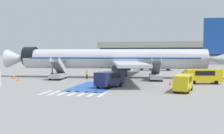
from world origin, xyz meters
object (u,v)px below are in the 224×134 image
ground_crew_0 (87,74)px  ground_crew_2 (183,75)px  traffic_cone_1 (170,83)px  boarding_stairs_aft (156,75)px  ground_crew_1 (100,74)px  service_van_0 (203,75)px  airliner (117,59)px  boarding_stairs_forward (58,74)px  fuel_tanker (154,64)px  service_van_3 (109,78)px  terminal_building (177,53)px  traffic_cone_2 (14,77)px  traffic_cone_0 (18,79)px  service_van_1 (183,82)px

ground_crew_0 → ground_crew_2: bearing=149.8°
ground_crew_2 → traffic_cone_1: bearing=-44.3°
boarding_stairs_aft → ground_crew_1: bearing=-171.5°
service_van_0 → ground_crew_1: (-17.11, 1.13, -0.28)m
airliner → ground_crew_1: size_ratio=24.30×
boarding_stairs_forward → ground_crew_0: bearing=11.3°
fuel_tanker → ground_crew_1: (-7.78, -29.10, -0.79)m
service_van_3 → terminal_building: bearing=-73.2°
ground_crew_2 → terminal_building: 72.89m
traffic_cone_2 → terminal_building: 82.23m
service_van_0 → traffic_cone_2: bearing=-103.3°
boarding_stairs_aft → service_van_3: 12.23m
ground_crew_0 → traffic_cone_1: (15.12, -6.04, -0.72)m
service_van_0 → terminal_building: size_ratio=0.08×
airliner → traffic_cone_2: bearing=102.5°
service_van_3 → ground_crew_0: size_ratio=2.79×
service_van_0 → ground_crew_0: bearing=-110.8°
boarding_stairs_aft → traffic_cone_0: size_ratio=9.46×
service_van_0 → ground_crew_2: (-2.86, 3.86, -0.30)m
traffic_cone_0 → ground_crew_1: bearing=13.9°
traffic_cone_2 → boarding_stairs_forward: bearing=4.5°
boarding_stairs_forward → ground_crew_2: 22.38m
traffic_cone_0 → traffic_cone_1: 25.78m
ground_crew_2 → traffic_cone_2: ground_crew_2 is taller
traffic_cone_1 → boarding_stairs_aft: bearing=111.3°
service_van_1 → service_van_3: (-10.00, 1.94, 0.05)m
service_van_0 → traffic_cone_2: 33.80m
service_van_1 → ground_crew_0: size_ratio=2.83×
boarding_stairs_forward → service_van_0: size_ratio=0.93×
airliner → service_van_3: size_ratio=9.19×
service_van_1 → traffic_cone_1: 6.52m
airliner → ground_crew_1: (-1.87, -6.15, -2.59)m
airliner → service_van_0: airliner is taller
airliner → boarding_stairs_aft: (7.73, -3.66, -2.67)m
boarding_stairs_aft → service_van_1: boarding_stairs_aft is taller
traffic_cone_1 → traffic_cone_2: traffic_cone_2 is taller
traffic_cone_1 → traffic_cone_2: (-28.74, 3.81, 0.03)m
boarding_stairs_aft → fuel_tanker: boarding_stairs_aft is taller
traffic_cone_1 → traffic_cone_0: bearing=179.0°
ground_crew_0 → ground_crew_2: size_ratio=0.96×
airliner → service_van_3: (1.77, -14.33, -2.37)m
boarding_stairs_forward → service_van_1: 24.18m
ground_crew_2 → traffic_cone_1: ground_crew_2 is taller
service_van_1 → traffic_cone_2: bearing=-6.3°
traffic_cone_0 → terminal_building: (29.16, 78.91, 4.57)m
service_van_3 → traffic_cone_0: bearing=9.5°
service_van_0 → ground_crew_2: service_van_0 is taller
ground_crew_0 → traffic_cone_2: 13.82m
boarding_stairs_forward → service_van_1: bearing=-32.4°
service_van_1 → traffic_cone_1: size_ratio=8.24×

